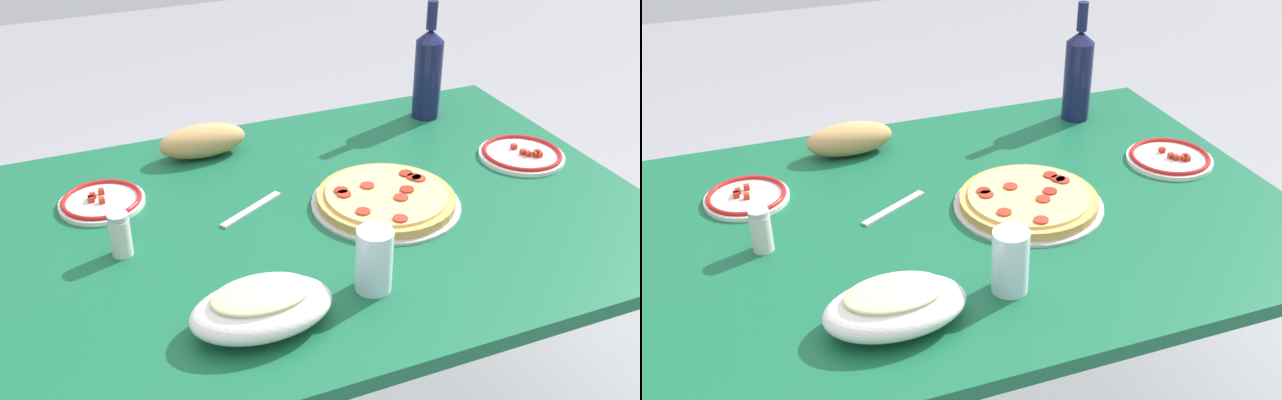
% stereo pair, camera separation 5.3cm
% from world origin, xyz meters
% --- Properties ---
extents(dining_table, '(1.35, 0.95, 0.70)m').
position_xyz_m(dining_table, '(0.00, 0.00, 0.60)').
color(dining_table, '#145938').
rests_on(dining_table, ground).
extents(pepperoni_pizza, '(0.31, 0.31, 0.03)m').
position_xyz_m(pepperoni_pizza, '(-0.14, 0.02, 0.72)').
color(pepperoni_pizza, '#B7B7BC').
rests_on(pepperoni_pizza, dining_table).
extents(baked_pasta_dish, '(0.24, 0.15, 0.08)m').
position_xyz_m(baked_pasta_dish, '(0.23, 0.29, 0.74)').
color(baked_pasta_dish, white).
rests_on(baked_pasta_dish, dining_table).
extents(wine_bottle, '(0.07, 0.07, 0.30)m').
position_xyz_m(wine_bottle, '(-0.44, -0.34, 0.82)').
color(wine_bottle, '#141942').
rests_on(wine_bottle, dining_table).
extents(water_glass, '(0.07, 0.07, 0.12)m').
position_xyz_m(water_glass, '(0.01, 0.27, 0.76)').
color(water_glass, silver).
rests_on(water_glass, dining_table).
extents(side_plate_near, '(0.20, 0.20, 0.02)m').
position_xyz_m(side_plate_near, '(-0.53, -0.05, 0.71)').
color(side_plate_near, white).
rests_on(side_plate_near, dining_table).
extents(side_plate_far, '(0.18, 0.18, 0.02)m').
position_xyz_m(side_plate_far, '(0.41, -0.21, 0.71)').
color(side_plate_far, white).
rests_on(side_plate_far, dining_table).
extents(bread_loaf, '(0.20, 0.09, 0.08)m').
position_xyz_m(bread_loaf, '(0.15, -0.34, 0.74)').
color(bread_loaf, tan).
rests_on(bread_loaf, dining_table).
extents(spice_shaker, '(0.04, 0.04, 0.09)m').
position_xyz_m(spice_shaker, '(0.40, -0.01, 0.75)').
color(spice_shaker, silver).
rests_on(spice_shaker, dining_table).
extents(fork_left, '(0.16, 0.10, 0.00)m').
position_xyz_m(fork_left, '(0.13, -0.06, 0.71)').
color(fork_left, '#B7B7BC').
rests_on(fork_left, dining_table).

